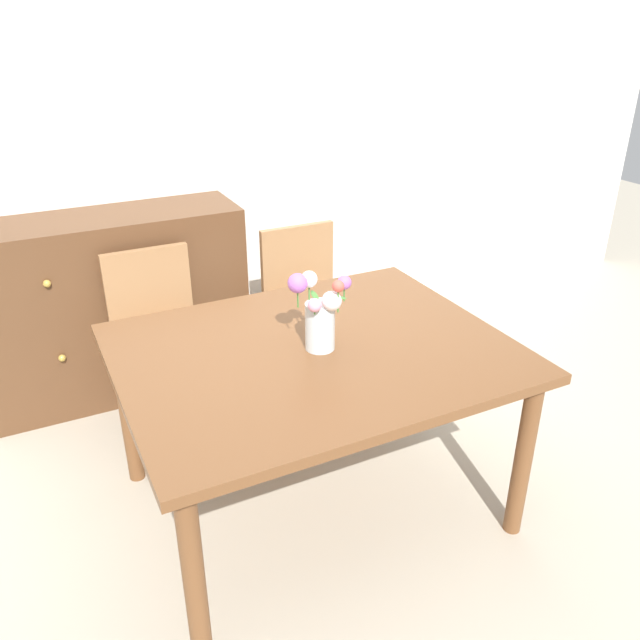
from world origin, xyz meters
TOP-DOWN VIEW (x-y plane):
  - ground_plane at (0.00, 0.00)m, footprint 12.00×12.00m
  - back_wall at (0.00, 1.60)m, footprint 7.00×0.10m
  - dining_table at (0.00, 0.00)m, footprint 1.48×1.18m
  - chair_left at (-0.41, 0.93)m, footprint 0.42×0.42m
  - chair_right at (0.41, 0.93)m, footprint 0.42×0.42m
  - dresser at (-0.56, 1.33)m, footprint 1.40×0.47m
  - flower_vase at (0.02, -0.01)m, footprint 0.24×0.20m

SIDE VIEW (x-z plane):
  - ground_plane at x=0.00m, z-range 0.00..0.00m
  - dresser at x=-0.56m, z-range 0.00..1.00m
  - chair_left at x=-0.41m, z-range 0.07..0.97m
  - chair_right at x=0.41m, z-range 0.07..0.97m
  - dining_table at x=0.00m, z-range 0.30..1.06m
  - flower_vase at x=0.02m, z-range 0.76..1.07m
  - back_wall at x=0.00m, z-range 0.00..2.80m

